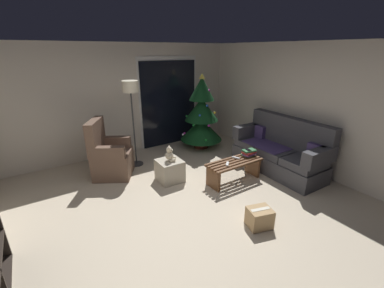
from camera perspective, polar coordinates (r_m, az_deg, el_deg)
ground_plane at (r=3.94m, az=0.70°, el=-15.91°), size 7.00×7.00×0.00m
wall_back at (r=6.05m, az=-15.78°, el=9.48°), size 5.72×0.12×2.50m
wall_right at (r=5.43m, az=26.96°, el=6.79°), size 0.12×6.00×2.50m
patio_door_frame at (r=6.46m, az=-5.26°, el=9.49°), size 1.60×0.02×2.20m
patio_door_glass at (r=6.46m, az=-5.17°, el=9.03°), size 1.50×0.02×2.10m
couch at (r=5.42m, az=19.33°, el=-1.61°), size 0.82×1.96×1.08m
coffee_table at (r=4.78m, az=9.53°, el=-5.37°), size 1.10×0.40×0.41m
remote_silver at (r=4.85m, az=9.92°, el=-3.09°), size 0.10×0.16×0.02m
remote_white at (r=4.57m, az=8.05°, el=-4.49°), size 0.14×0.14×0.02m
book_stack at (r=4.99m, az=12.78°, el=-1.94°), size 0.27×0.23×0.12m
cell_phone at (r=4.96m, az=12.59°, el=-1.25°), size 0.10×0.16×0.01m
christmas_tree at (r=6.18m, az=2.16°, el=6.36°), size 1.03×1.03×1.83m
armchair at (r=5.13m, az=-18.16°, el=-2.69°), size 0.94×0.94×1.13m
floor_lamp at (r=5.17m, az=-13.71°, el=10.75°), size 0.32×0.32×1.78m
ottoman at (r=4.78m, az=-5.06°, el=-6.02°), size 0.44×0.44×0.41m
teddy_bear_cream at (r=4.64m, az=-5.06°, el=-2.42°), size 0.22×0.21×0.29m
cardboard_box_taped_mid_floor at (r=3.79m, az=15.07°, el=-15.84°), size 0.39×0.35×0.28m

